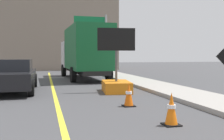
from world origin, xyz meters
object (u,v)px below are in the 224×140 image
(box_truck, at_px, (85,52))
(highway_guide_sign, at_px, (97,33))
(arrow_board_trailer, at_px, (116,81))
(traffic_cone_near_sign, at_px, (171,109))
(traffic_cone_mid_lane, at_px, (129,94))
(pickup_car, at_px, (10,75))

(box_truck, xyz_separation_m, highway_guide_sign, (1.70, 4.51, 1.62))
(box_truck, bearing_deg, arrow_board_trailer, -86.80)
(traffic_cone_near_sign, distance_m, traffic_cone_mid_lane, 2.32)
(arrow_board_trailer, distance_m, highway_guide_sign, 11.50)
(traffic_cone_near_sign, bearing_deg, arrow_board_trailer, 87.37)
(box_truck, xyz_separation_m, traffic_cone_near_sign, (0.11, -12.04, -1.45))
(arrow_board_trailer, distance_m, pickup_car, 4.56)
(traffic_cone_near_sign, bearing_deg, traffic_cone_mid_lane, 95.69)
(box_truck, bearing_deg, pickup_car, -127.13)
(traffic_cone_near_sign, height_order, traffic_cone_mid_lane, traffic_cone_mid_lane)
(box_truck, relative_size, traffic_cone_mid_lane, 10.18)
(highway_guide_sign, bearing_deg, traffic_cone_mid_lane, -97.28)
(pickup_car, bearing_deg, traffic_cone_mid_lane, -48.53)
(box_truck, distance_m, traffic_cone_near_sign, 12.12)
(traffic_cone_near_sign, bearing_deg, highway_guide_sign, 84.52)
(traffic_cone_near_sign, xyz_separation_m, traffic_cone_mid_lane, (-0.23, 2.31, 0.00))
(pickup_car, relative_size, traffic_cone_mid_lane, 6.26)
(box_truck, distance_m, traffic_cone_mid_lane, 9.83)
(highway_guide_sign, bearing_deg, traffic_cone_near_sign, -95.48)
(box_truck, xyz_separation_m, pickup_car, (-4.02, -5.31, -1.11))
(arrow_board_trailer, bearing_deg, traffic_cone_near_sign, -92.63)
(arrow_board_trailer, height_order, pickup_car, arrow_board_trailer)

